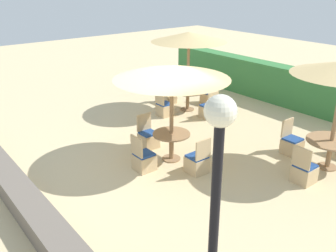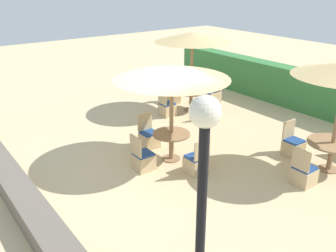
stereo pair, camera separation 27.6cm
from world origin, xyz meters
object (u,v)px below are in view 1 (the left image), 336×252
Objects in this scene: patio_chair_back_right_south at (304,172)px; parasol_center at (172,72)px; round_table_back_left at (188,94)px; patio_chair_back_left_east at (208,110)px; patio_chair_back_left_west at (168,96)px; patio_chair_back_left_north at (209,96)px; patio_chair_back_right_west at (291,144)px; patio_chair_center_south at (144,160)px; round_table_back_right at (331,145)px; patio_chair_back_left_south at (164,108)px; patio_chair_center_west at (148,138)px; parasol_back_left at (189,37)px; lamp_post at (217,177)px; round_table_center at (171,140)px; patio_chair_center_east at (197,163)px.

parasol_center is at bearing -149.42° from patio_chair_back_right_south.
patio_chair_back_right_south is 0.78× the size of round_table_back_left.
parasol_center reaches higher than patio_chair_back_left_east.
patio_chair_back_left_west and patio_chair_back_left_north have the same top height.
parasol_center is (-1.73, -2.73, 2.05)m from patio_chair_back_right_west.
round_table_back_left is 1.29× the size of patio_chair_center_south.
round_table_back_right is at bearing -91.45° from patio_chair_back_left_east.
round_table_back_left is 1.29× the size of patio_chair_back_left_south.
parasol_center is at bearing 92.47° from patio_chair_center_west.
round_table_back_left is at bearing -150.03° from patio_chair_center_west.
patio_chair_back_right_west and patio_chair_back_left_west have the same top height.
parasol_center is at bearing -47.25° from parasol_back_left.
parasol_back_left is at bearing -91.75° from patio_chair_back_right_west.
patio_chair_center_west is at bearing 139.59° from patio_chair_center_south.
lamp_post is 2.77× the size of round_table_back_left.
patio_chair_back_left_west reaches higher than round_table_back_left.
patio_chair_back_left_north is 5.57m from patio_chair_center_south.
parasol_back_left is (-5.42, 0.09, 1.94)m from round_table_back_right.
round_table_back_left is 4.27m from parasol_center.
patio_chair_back_right_west is at bearing -177.75° from round_table_back_right.
patio_chair_back_left_south is 2.12m from patio_chair_back_left_north.
round_table_center is at bearing -134.95° from round_table_back_right.
patio_chair_center_south is at bearing -156.62° from patio_chair_back_left_east.
patio_chair_back_left_south is 3.85m from patio_chair_center_south.
round_table_back_left is at bearing 93.05° from patio_chair_back_left_west.
parasol_center is 2.97× the size of round_table_center.
patio_chair_back_left_east reaches higher than round_table_back_right.
lamp_post is 3.57× the size of patio_chair_back_left_east.
patio_chair_center_west is 1.00× the size of patio_chair_center_south.
patio_chair_back_right_west and patio_chair_back_left_north have the same top height.
patio_chair_back_right_south is at bearing 79.90° from patio_chair_back_left_west.
patio_chair_back_left_east and patio_chair_center_west have the same top height.
patio_chair_back_right_south is 1.00× the size of patio_chair_back_left_south.
patio_chair_back_right_south is at bearing -49.16° from patio_chair_center_east.
patio_chair_back_right_south is 0.97× the size of round_table_center.
patio_chair_back_left_south is at bearing 45.92° from patio_chair_back_left_west.
round_table_back_right is at bearing 104.87° from lamp_post.
round_table_back_left is (-5.42, 0.09, -0.02)m from round_table_back_right.
patio_chair_back_right_south and patio_chair_back_left_north have the same top height.
parasol_center is at bearing -34.53° from patio_chair_back_left_south.
patio_chair_back_right_south and patio_chair_center_west have the same top height.
parasol_center is (-2.77, -2.77, 1.70)m from round_table_back_right.
patio_chair_center_east and patio_chair_center_west have the same top height.
parasol_back_left is at bearing 167.49° from patio_chair_back_right_south.
lamp_post is 3.57× the size of patio_chair_back_right_west.
patio_chair_back_left_north is at bearing 42.91° from patio_chair_center_east.
parasol_back_left is 5.11m from patio_chair_center_east.
patio_chair_back_left_east is at bearing 0.99° from parasol_back_left.
parasol_center reaches higher than round_table_back_left.
patio_chair_back_left_north is at bearing 45.46° from patio_chair_back_left_east.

